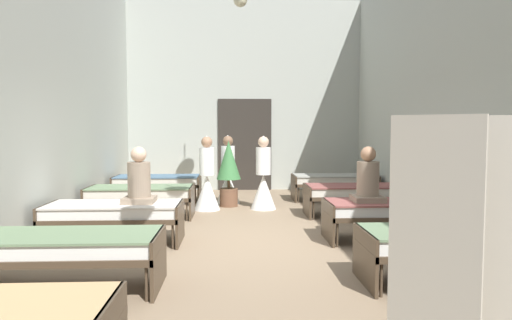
# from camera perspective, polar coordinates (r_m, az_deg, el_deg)

# --- Properties ---
(ground_plane) EXTENTS (6.69, 11.92, 0.10)m
(ground_plane) POSITION_cam_1_polar(r_m,az_deg,el_deg) (6.81, -0.18, -10.41)
(ground_plane) COLOR #8C755B
(room_shell) EXTENTS (6.49, 11.52, 4.98)m
(room_shell) POSITION_cam_1_polar(r_m,az_deg,el_deg) (7.94, -0.63, 10.18)
(room_shell) COLOR #B2B7AD
(room_shell) RESTS_ON ground
(bed_left_row_1) EXTENTS (1.90, 0.84, 0.57)m
(bed_left_row_1) POSITION_cam_1_polar(r_m,az_deg,el_deg) (5.13, -22.36, -9.88)
(bed_left_row_1) COLOR #473828
(bed_left_row_1) RESTS_ON ground
(bed_right_row_1) EXTENTS (1.90, 0.84, 0.57)m
(bed_right_row_1) POSITION_cam_1_polar(r_m,az_deg,el_deg) (5.36, 22.99, -9.31)
(bed_right_row_1) COLOR #473828
(bed_right_row_1) RESTS_ON ground
(bed_left_row_2) EXTENTS (1.90, 0.84, 0.57)m
(bed_left_row_2) POSITION_cam_1_polar(r_m,az_deg,el_deg) (6.91, -17.06, -6.22)
(bed_left_row_2) COLOR #473828
(bed_left_row_2) RESTS_ON ground
(bed_right_row_2) EXTENTS (1.90, 0.84, 0.57)m
(bed_right_row_2) POSITION_cam_1_polar(r_m,az_deg,el_deg) (7.08, 16.26, -5.96)
(bed_right_row_2) COLOR #473828
(bed_right_row_2) RESTS_ON ground
(bed_left_row_3) EXTENTS (1.90, 0.84, 0.57)m
(bed_left_row_3) POSITION_cam_1_polar(r_m,az_deg,el_deg) (8.74, -13.99, -4.05)
(bed_left_row_3) COLOR #473828
(bed_left_row_3) RESTS_ON ground
(bed_right_row_3) EXTENTS (1.90, 0.84, 0.57)m
(bed_right_row_3) POSITION_cam_1_polar(r_m,az_deg,el_deg) (8.87, 12.25, -3.91)
(bed_right_row_3) COLOR #473828
(bed_right_row_3) RESTS_ON ground
(bed_left_row_4) EXTENTS (1.90, 0.84, 0.57)m
(bed_left_row_4) POSITION_cam_1_polar(r_m,az_deg,el_deg) (10.59, -12.00, -2.63)
(bed_left_row_4) COLOR #473828
(bed_left_row_4) RESTS_ON ground
(bed_right_row_4) EXTENTS (1.90, 0.84, 0.57)m
(bed_right_row_4) POSITION_cam_1_polar(r_m,az_deg,el_deg) (10.71, 9.62, -2.53)
(bed_right_row_4) COLOR #473828
(bed_right_row_4) RESTS_ON ground
(nurse_near_aisle) EXTENTS (0.52, 0.52, 1.49)m
(nurse_near_aisle) POSITION_cam_1_polar(r_m,az_deg,el_deg) (10.12, -3.46, -2.35)
(nurse_near_aisle) COLOR white
(nurse_near_aisle) RESTS_ON ground
(nurse_mid_aisle) EXTENTS (0.52, 0.52, 1.49)m
(nurse_mid_aisle) POSITION_cam_1_polar(r_m,az_deg,el_deg) (9.32, -6.04, -2.90)
(nurse_mid_aisle) COLOR white
(nurse_mid_aisle) RESTS_ON ground
(nurse_far_aisle) EXTENTS (0.52, 0.52, 1.49)m
(nurse_far_aisle) POSITION_cam_1_polar(r_m,az_deg,el_deg) (9.36, 0.91, -2.85)
(nurse_far_aisle) COLOR white
(nurse_far_aisle) RESTS_ON ground
(patient_seated_primary) EXTENTS (0.44, 0.44, 0.80)m
(patient_seated_primary) POSITION_cam_1_polar(r_m,az_deg,el_deg) (6.82, -14.18, -2.65)
(patient_seated_primary) COLOR gray
(patient_seated_primary) RESTS_ON bed_left_row_2
(patient_seated_secondary) EXTENTS (0.44, 0.44, 0.80)m
(patient_seated_secondary) POSITION_cam_1_polar(r_m,az_deg,el_deg) (6.91, 13.59, -2.55)
(patient_seated_secondary) COLOR gray
(patient_seated_secondary) RESTS_ON bed_right_row_2
(potted_plant) EXTENTS (0.50, 0.50, 1.38)m
(potted_plant) POSITION_cam_1_polar(r_m,az_deg,el_deg) (9.68, -3.38, -0.95)
(potted_plant) COLOR brown
(potted_plant) RESTS_ON ground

